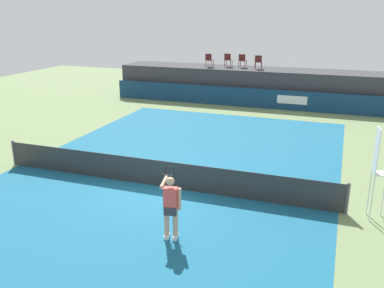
{
  "coord_description": "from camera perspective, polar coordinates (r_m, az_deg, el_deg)",
  "views": [
    {
      "loc": [
        5.77,
        -12.38,
        5.86
      ],
      "look_at": [
        0.54,
        2.0,
        1.0
      ],
      "focal_mm": 39.5,
      "sensor_mm": 36.0,
      "label": 1
    }
  ],
  "objects": [
    {
      "name": "spectator_chair_center",
      "position": [
        28.75,
        6.82,
        11.18
      ],
      "size": [
        0.45,
        0.45,
        0.89
      ],
      "color": "#561919",
      "rests_on": "spectator_platform"
    },
    {
      "name": "spectator_chair_right",
      "position": [
        28.15,
        8.96,
        10.96
      ],
      "size": [
        0.47,
        0.47,
        0.89
      ],
      "color": "#561919",
      "rests_on": "spectator_platform"
    },
    {
      "name": "sponsor_wall",
      "position": [
        27.03,
        7.34,
        6.26
      ],
      "size": [
        18.0,
        0.22,
        1.2
      ],
      "color": "navy",
      "rests_on": "ground"
    },
    {
      "name": "tennis_net",
      "position": [
        14.68,
        -4.67,
        -3.96
      ],
      "size": [
        12.4,
        0.02,
        0.95
      ],
      "primitive_type": "cube",
      "color": "#2D2D2D",
      "rests_on": "ground"
    },
    {
      "name": "net_post_far",
      "position": [
        13.5,
        20.24,
        -6.94
      ],
      "size": [
        0.1,
        0.1,
        1.0
      ],
      "primitive_type": "cylinder",
      "color": "#4C4C51",
      "rests_on": "ground"
    },
    {
      "name": "spectator_platform",
      "position": [
        28.67,
        8.17,
        7.89
      ],
      "size": [
        18.0,
        2.8,
        2.2
      ],
      "primitive_type": "cube",
      "color": "#38383D",
      "rests_on": "ground"
    },
    {
      "name": "umpire_chair",
      "position": [
        13.13,
        23.81,
        -2.94
      ],
      "size": [
        0.51,
        0.51,
        2.76
      ],
      "color": "white",
      "rests_on": "ground"
    },
    {
      "name": "court_inner",
      "position": [
        14.86,
        -4.63,
        -5.66
      ],
      "size": [
        12.0,
        22.0,
        0.0
      ],
      "primitive_type": "cube",
      "color": "#16597A",
      "rests_on": "ground"
    },
    {
      "name": "net_post_near",
      "position": [
        18.03,
        -22.91,
        -1.11
      ],
      "size": [
        0.1,
        0.1,
        1.0
      ],
      "primitive_type": "cylinder",
      "color": "#4C4C51",
      "rests_on": "ground"
    },
    {
      "name": "spectator_chair_left",
      "position": [
        29.08,
        4.89,
        11.32
      ],
      "size": [
        0.46,
        0.46,
        0.89
      ],
      "color": "#561919",
      "rests_on": "spectator_platform"
    },
    {
      "name": "tennis_player",
      "position": [
        11.23,
        -2.88,
        -8.27
      ],
      "size": [
        0.83,
        1.12,
        1.77
      ],
      "color": "white",
      "rests_on": "court_inner"
    },
    {
      "name": "ground_plane",
      "position": [
        17.44,
        -0.55,
        -2.01
      ],
      "size": [
        48.0,
        48.0,
        0.0
      ],
      "primitive_type": "plane",
      "color": "#6B7F51"
    },
    {
      "name": "spectator_chair_far_left",
      "position": [
        28.9,
        2.34,
        11.32
      ],
      "size": [
        0.48,
        0.48,
        0.89
      ],
      "color": "#561919",
      "rests_on": "spectator_platform"
    }
  ]
}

